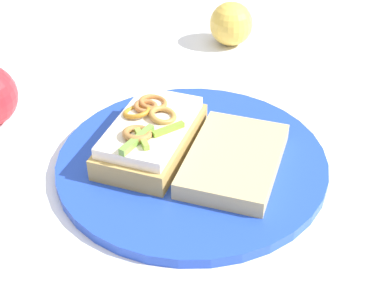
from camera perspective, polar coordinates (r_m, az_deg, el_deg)
The scene contains 5 objects.
ground_plane at distance 0.66m, azimuth 0.00°, elevation -2.26°, with size 2.00×2.00×0.00m, color silver.
plate at distance 0.66m, azimuth 0.00°, elevation -1.83°, with size 0.31×0.31×0.01m, color blue.
sandwich at distance 0.66m, azimuth -4.13°, elevation 0.91°, with size 0.17×0.14×0.05m.
bread_slice_side at distance 0.64m, azimuth 4.24°, elevation -1.59°, with size 0.15×0.10×0.02m, color tan.
apple_0 at distance 0.92m, azimuth 3.95°, elevation 11.94°, with size 0.07×0.07×0.07m, color gold.
Camera 1 is at (-0.51, 0.06, 0.42)m, focal length 53.17 mm.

